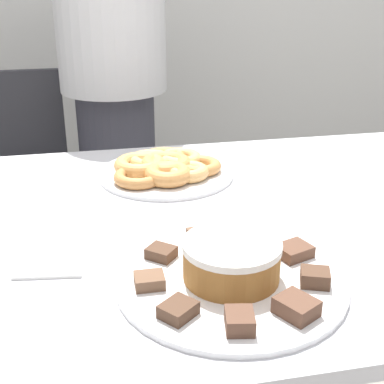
{
  "coord_description": "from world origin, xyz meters",
  "views": [
    {
      "loc": [
        -0.28,
        -1.01,
        1.26
      ],
      "look_at": [
        -0.07,
        -0.0,
        0.82
      ],
      "focal_mm": 50.0,
      "sensor_mm": 36.0,
      "label": 1
    }
  ],
  "objects_px": {
    "plate_cake": "(231,280)",
    "frosted_cake": "(232,260)",
    "person_standing": "(113,74)",
    "napkin": "(51,264)",
    "plate_donuts": "(166,173)",
    "office_chair_left": "(16,210)"
  },
  "relations": [
    {
      "from": "person_standing",
      "to": "frosted_cake",
      "type": "relative_size",
      "value": 10.44
    },
    {
      "from": "person_standing",
      "to": "napkin",
      "type": "bearing_deg",
      "value": -100.3
    },
    {
      "from": "plate_cake",
      "to": "plate_donuts",
      "type": "distance_m",
      "value": 0.52
    },
    {
      "from": "person_standing",
      "to": "plate_donuts",
      "type": "relative_size",
      "value": 5.0
    },
    {
      "from": "person_standing",
      "to": "napkin",
      "type": "xyz_separation_m",
      "value": [
        -0.19,
        -1.04,
        -0.14
      ]
    },
    {
      "from": "frosted_cake",
      "to": "napkin",
      "type": "distance_m",
      "value": 0.33
    },
    {
      "from": "frosted_cake",
      "to": "napkin",
      "type": "bearing_deg",
      "value": 158.28
    },
    {
      "from": "napkin",
      "to": "person_standing",
      "type": "bearing_deg",
      "value": 79.7
    },
    {
      "from": "office_chair_left",
      "to": "plate_cake",
      "type": "bearing_deg",
      "value": -67.01
    },
    {
      "from": "plate_donuts",
      "to": "napkin",
      "type": "distance_m",
      "value": 0.49
    },
    {
      "from": "person_standing",
      "to": "frosted_cake",
      "type": "height_order",
      "value": "person_standing"
    },
    {
      "from": "office_chair_left",
      "to": "person_standing",
      "type": "bearing_deg",
      "value": 7.55
    },
    {
      "from": "frosted_cake",
      "to": "plate_donuts",
      "type": "bearing_deg",
      "value": 93.04
    },
    {
      "from": "office_chair_left",
      "to": "plate_cake",
      "type": "relative_size",
      "value": 2.34
    },
    {
      "from": "office_chair_left",
      "to": "napkin",
      "type": "bearing_deg",
      "value": -80.03
    },
    {
      "from": "plate_cake",
      "to": "office_chair_left",
      "type": "bearing_deg",
      "value": 114.04
    },
    {
      "from": "person_standing",
      "to": "plate_cake",
      "type": "distance_m",
      "value": 1.18
    },
    {
      "from": "plate_donuts",
      "to": "napkin",
      "type": "xyz_separation_m",
      "value": [
        -0.27,
        -0.4,
        -0.0
      ]
    },
    {
      "from": "napkin",
      "to": "plate_donuts",
      "type": "bearing_deg",
      "value": 55.74
    },
    {
      "from": "plate_cake",
      "to": "frosted_cake",
      "type": "distance_m",
      "value": 0.04
    },
    {
      "from": "office_chair_left",
      "to": "napkin",
      "type": "height_order",
      "value": "office_chair_left"
    },
    {
      "from": "plate_cake",
      "to": "person_standing",
      "type": "bearing_deg",
      "value": 95.49
    }
  ]
}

